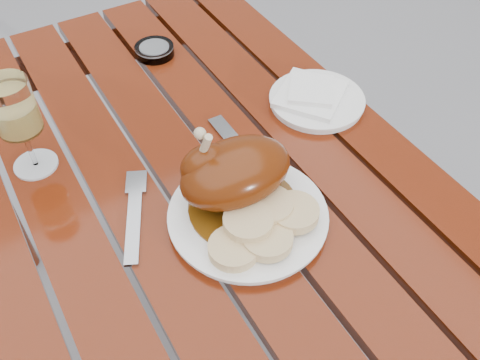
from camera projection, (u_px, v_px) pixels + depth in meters
name	position (u px, v px, depth m)	size (l,w,h in m)	color
ground	(205.00, 350.00, 1.52)	(60.00, 60.00, 0.00)	slate
table	(198.00, 279.00, 1.25)	(0.80, 1.20, 0.75)	maroon
dinner_plate	(248.00, 216.00, 0.88)	(0.27, 0.27, 0.02)	white
roast_duck	(232.00, 173.00, 0.87)	(0.19, 0.19, 0.14)	#57310A
bread_dumplings	(263.00, 225.00, 0.84)	(0.20, 0.13, 0.03)	#D8BE84
wine_glass	(21.00, 127.00, 0.91)	(0.08, 0.08, 0.19)	#EED16C
side_plate	(317.00, 101.00, 1.09)	(0.19, 0.19, 0.02)	white
napkin	(311.00, 94.00, 1.08)	(0.13, 0.12, 0.01)	white
ashtray	(155.00, 50.00, 1.20)	(0.09, 0.09, 0.02)	#B2B7BC
fork	(134.00, 219.00, 0.89)	(0.02, 0.18, 0.01)	gray
knife	(253.00, 164.00, 0.97)	(0.02, 0.22, 0.01)	gray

